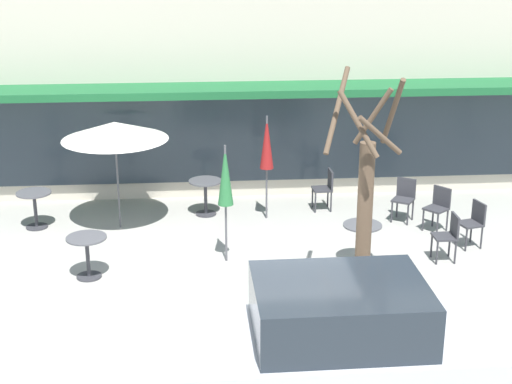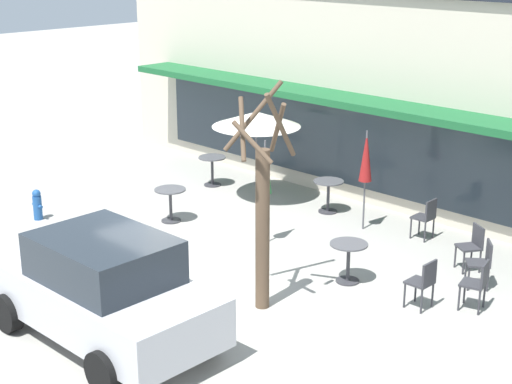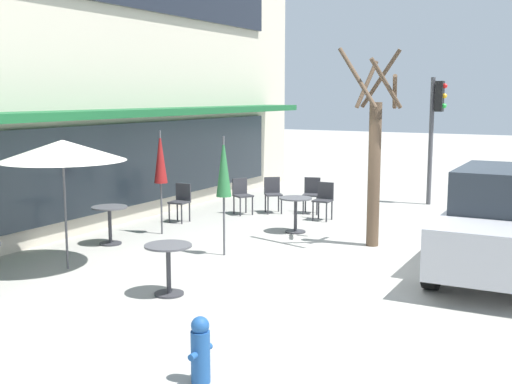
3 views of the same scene
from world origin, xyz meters
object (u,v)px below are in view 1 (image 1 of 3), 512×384
(cafe_table_mid_patio, at_px, (205,191))
(cafe_chair_4, at_px, (326,186))
(cafe_chair_0, at_px, (473,221))
(cafe_chair_2, at_px, (404,196))
(street_tree, at_px, (364,210))
(cafe_table_streetside, at_px, (35,204))
(patio_umbrella_green_folded, at_px, (115,131))
(cafe_chair_1, at_px, (438,205))
(patio_umbrella_cream_folded, at_px, (267,143))
(parked_sedan, at_px, (329,349))
(patio_umbrella_corner_open, at_px, (225,176))
(cafe_table_near_wall, at_px, (362,237))
(cafe_table_by_tree, at_px, (87,250))
(cafe_chair_3, at_px, (449,234))

(cafe_table_mid_patio, relative_size, cafe_chair_4, 0.85)
(cafe_chair_0, relative_size, cafe_chair_2, 1.00)
(cafe_chair_0, height_order, street_tree, street_tree)
(cafe_table_streetside, relative_size, patio_umbrella_green_folded, 0.35)
(cafe_chair_1, xyz_separation_m, cafe_chair_2, (-0.54, 0.59, 0.00))
(cafe_chair_2, bearing_deg, patio_umbrella_cream_folded, 173.20)
(cafe_chair_0, distance_m, cafe_chair_1, 0.97)
(parked_sedan, bearing_deg, patio_umbrella_corner_open, 102.88)
(cafe_table_mid_patio, distance_m, cafe_chair_0, 5.48)
(patio_umbrella_green_folded, height_order, cafe_chair_0, patio_umbrella_green_folded)
(patio_umbrella_green_folded, bearing_deg, cafe_table_mid_patio, 18.67)
(cafe_table_mid_patio, height_order, cafe_chair_1, cafe_chair_1)
(cafe_table_mid_patio, distance_m, parked_sedan, 7.34)
(cafe_table_near_wall, xyz_separation_m, parked_sedan, (-1.35, -4.44, 0.36))
(cafe_chair_0, xyz_separation_m, cafe_chair_2, (-0.95, 1.47, 0.00))
(cafe_chair_2, xyz_separation_m, parked_sedan, (-2.68, -6.54, 0.35))
(patio_umbrella_corner_open, bearing_deg, street_tree, -46.73)
(cafe_chair_2, bearing_deg, street_tree, -113.66)
(patio_umbrella_corner_open, xyz_separation_m, street_tree, (2.03, -2.16, 0.10))
(parked_sedan, bearing_deg, cafe_table_near_wall, 73.10)
(cafe_chair_2, bearing_deg, patio_umbrella_green_folded, 179.37)
(patio_umbrella_corner_open, bearing_deg, cafe_chair_2, 25.40)
(cafe_chair_4, relative_size, parked_sedan, 0.21)
(cafe_table_near_wall, height_order, cafe_table_mid_patio, same)
(cafe_table_by_tree, xyz_separation_m, cafe_chair_2, (6.19, 2.31, 0.01))
(cafe_table_by_tree, relative_size, parked_sedan, 0.18)
(cafe_chair_0, bearing_deg, patio_umbrella_corner_open, -176.21)
(patio_umbrella_green_folded, relative_size, cafe_chair_2, 2.47)
(cafe_table_by_tree, bearing_deg, cafe_table_streetside, 118.61)
(cafe_table_streetside, distance_m, cafe_chair_1, 8.12)
(patio_umbrella_corner_open, xyz_separation_m, cafe_chair_4, (2.24, 2.54, -1.10))
(patio_umbrella_corner_open, distance_m, parked_sedan, 4.93)
(cafe_table_near_wall, distance_m, cafe_chair_2, 2.48)
(cafe_table_by_tree, height_order, cafe_chair_2, cafe_chair_2)
(patio_umbrella_corner_open, distance_m, cafe_chair_0, 4.85)
(cafe_chair_0, height_order, parked_sedan, parked_sedan)
(cafe_table_streetside, xyz_separation_m, cafe_chair_0, (8.50, -1.64, 0.01))
(cafe_table_mid_patio, bearing_deg, cafe_chair_0, -22.90)
(patio_umbrella_cream_folded, bearing_deg, parked_sedan, -88.71)
(cafe_chair_3, height_order, street_tree, street_tree)
(cafe_table_streetside, height_order, cafe_chair_3, cafe_chair_3)
(street_tree, bearing_deg, patio_umbrella_corner_open, 133.27)
(cafe_table_near_wall, distance_m, parked_sedan, 4.66)
(cafe_table_near_wall, relative_size, patio_umbrella_green_folded, 0.35)
(cafe_table_by_tree, height_order, patio_umbrella_green_folded, patio_umbrella_green_folded)
(cafe_chair_0, bearing_deg, cafe_chair_2, 122.83)
(patio_umbrella_cream_folded, xyz_separation_m, cafe_chair_0, (3.78, -1.81, -1.10))
(patio_umbrella_corner_open, bearing_deg, patio_umbrella_green_folded, 138.42)
(cafe_table_near_wall, relative_size, parked_sedan, 0.18)
(patio_umbrella_green_folded, distance_m, cafe_chair_4, 4.63)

